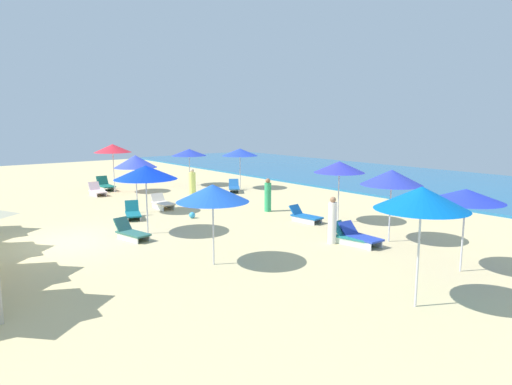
% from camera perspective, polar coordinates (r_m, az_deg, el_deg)
% --- Properties ---
extents(ground_plane, '(60.00, 60.00, 0.00)m').
position_cam_1_polar(ground_plane, '(16.70, -22.45, -5.81)').
color(ground_plane, '#D8C187').
extents(ocean, '(60.00, 14.35, 0.12)m').
position_cam_1_polar(ocean, '(31.55, 21.42, 1.16)').
color(ocean, '#216598').
rests_on(ocean, ground_plane).
extents(umbrella_0, '(2.03, 2.03, 2.48)m').
position_cam_1_polar(umbrella_0, '(18.28, 10.45, 3.17)').
color(umbrella_0, silver).
rests_on(umbrella_0, ground_plane).
extents(lounge_chair_0_0, '(1.46, 0.69, 0.62)m').
position_cam_1_polar(lounge_chair_0_0, '(18.52, 6.19, -2.98)').
color(lounge_chair_0_0, silver).
rests_on(lounge_chair_0_0, ground_plane).
extents(umbrella_1, '(2.02, 2.02, 2.71)m').
position_cam_1_polar(umbrella_1, '(10.33, 20.13, -0.68)').
color(umbrella_1, silver).
rests_on(umbrella_1, ground_plane).
extents(umbrella_2, '(1.87, 1.87, 2.56)m').
position_cam_1_polar(umbrella_2, '(20.64, -14.94, 3.80)').
color(umbrella_2, silver).
rests_on(umbrella_2, ground_plane).
extents(lounge_chair_2_0, '(1.39, 0.68, 0.65)m').
position_cam_1_polar(lounge_chair_2_0, '(21.56, -11.72, -1.30)').
color(lounge_chair_2_0, silver).
rests_on(lounge_chair_2_0, ground_plane).
extents(lounge_chair_2_1, '(1.49, 0.99, 0.69)m').
position_cam_1_polar(lounge_chair_2_1, '(19.71, -15.24, -2.52)').
color(lounge_chair_2_1, silver).
rests_on(lounge_chair_2_1, ground_plane).
extents(umbrella_3, '(2.06, 2.06, 2.47)m').
position_cam_1_polar(umbrella_3, '(15.76, 16.71, 1.83)').
color(umbrella_3, silver).
rests_on(umbrella_3, ground_plane).
extents(lounge_chair_3_0, '(1.49, 0.85, 0.70)m').
position_cam_1_polar(lounge_chair_3_0, '(15.48, 12.05, -5.48)').
color(lounge_chair_3_0, silver).
rests_on(lounge_chair_3_0, ground_plane).
extents(lounge_chair_3_1, '(1.56, 0.70, 0.67)m').
position_cam_1_polar(lounge_chair_3_1, '(15.50, 12.91, -5.46)').
color(lounge_chair_3_1, silver).
rests_on(lounge_chair_3_1, ground_plane).
extents(umbrella_4, '(2.06, 2.06, 2.75)m').
position_cam_1_polar(umbrella_4, '(26.82, -17.61, 5.33)').
color(umbrella_4, silver).
rests_on(umbrella_4, ground_plane).
extents(lounge_chair_4_0, '(1.48, 0.70, 0.80)m').
position_cam_1_polar(lounge_chair_4_0, '(27.96, -18.43, 0.84)').
color(lounge_chair_4_0, silver).
rests_on(lounge_chair_4_0, ground_plane).
extents(lounge_chair_4_1, '(1.35, 0.62, 0.69)m').
position_cam_1_polar(lounge_chair_4_1, '(26.29, -19.36, 0.19)').
color(lounge_chair_4_1, silver).
rests_on(lounge_chair_4_1, ground_plane).
extents(umbrella_5, '(2.17, 2.17, 2.30)m').
position_cam_1_polar(umbrella_5, '(28.66, -8.42, 5.02)').
color(umbrella_5, silver).
rests_on(umbrella_5, ground_plane).
extents(umbrella_6, '(2.25, 2.25, 2.50)m').
position_cam_1_polar(umbrella_6, '(16.67, -13.73, 2.49)').
color(umbrella_6, silver).
rests_on(umbrella_6, ground_plane).
extents(lounge_chair_6_0, '(1.54, 0.84, 0.69)m').
position_cam_1_polar(lounge_chair_6_0, '(16.35, -15.45, -4.87)').
color(lounge_chair_6_0, silver).
rests_on(lounge_chair_6_0, ground_plane).
extents(umbrella_7, '(2.14, 2.14, 2.41)m').
position_cam_1_polar(umbrella_7, '(27.06, -2.03, 5.10)').
color(umbrella_7, silver).
rests_on(umbrella_7, ground_plane).
extents(lounge_chair_7_0, '(1.61, 1.35, 0.66)m').
position_cam_1_polar(lounge_chair_7_0, '(26.04, -2.78, 0.65)').
color(lounge_chair_7_0, silver).
rests_on(lounge_chair_7_0, ground_plane).
extents(umbrella_8, '(1.99, 1.99, 2.29)m').
position_cam_1_polar(umbrella_8, '(13.32, 24.91, -0.35)').
color(umbrella_8, silver).
rests_on(umbrella_8, ground_plane).
extents(umbrella_9, '(2.06, 2.06, 2.33)m').
position_cam_1_polar(umbrella_9, '(12.73, -5.48, -0.08)').
color(umbrella_9, silver).
rests_on(umbrella_9, ground_plane).
extents(beachgoer_0, '(0.43, 0.43, 1.51)m').
position_cam_1_polar(beachgoer_0, '(20.41, 1.50, -0.43)').
color(beachgoer_0, '#33A867').
rests_on(beachgoer_0, ground_plane).
extents(beachgoer_1, '(0.53, 0.53, 1.49)m').
position_cam_1_polar(beachgoer_1, '(24.87, -8.04, 1.15)').
color(beachgoer_1, '#E5EF72').
rests_on(beachgoer_1, ground_plane).
extents(beachgoer_2, '(0.40, 0.40, 1.59)m').
position_cam_1_polar(beachgoer_2, '(15.34, 9.59, -3.62)').
color(beachgoer_2, white).
rests_on(beachgoer_2, ground_plane).
extents(beach_ball_0, '(0.26, 0.26, 0.26)m').
position_cam_1_polar(beach_ball_0, '(19.28, -8.05, -2.84)').
color(beach_ball_0, '#35A5D7').
rests_on(beach_ball_0, ground_plane).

